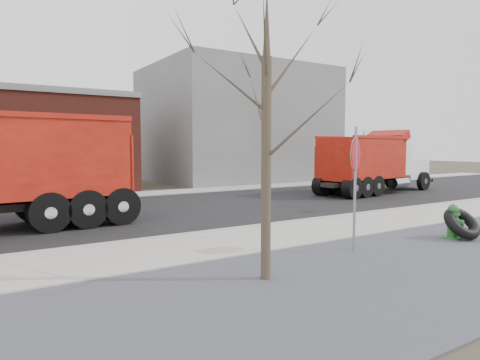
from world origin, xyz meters
TOP-DOWN VIEW (x-y plane):
  - ground at (0.00, 0.00)m, footprint 120.00×120.00m
  - gravel_verge at (0.00, -3.50)m, footprint 60.00×5.00m
  - sidewalk at (0.00, 0.25)m, footprint 60.00×2.50m
  - curb at (0.00, 1.55)m, footprint 60.00×0.15m
  - road at (0.00, 6.30)m, footprint 60.00×9.40m
  - far_sidewalk at (0.00, 12.00)m, footprint 60.00×2.00m
  - building_grey at (9.00, 18.00)m, footprint 12.00×10.00m
  - bare_tree at (-3.20, -2.60)m, footprint 3.20×3.20m
  - fire_hydrant at (2.96, -2.44)m, footprint 0.53×0.52m
  - truck_tire at (3.06, -2.61)m, footprint 1.07×1.00m
  - stop_sign at (-0.28, -2.02)m, footprint 0.70×0.39m
  - dump_truck_red_a at (9.97, 6.16)m, footprint 8.10×3.11m

SIDE VIEW (x-z plane):
  - ground at x=0.00m, z-range 0.00..0.00m
  - road at x=0.00m, z-range 0.00..0.02m
  - gravel_verge at x=0.00m, z-range 0.00..0.03m
  - sidewalk at x=0.00m, z-range 0.00..0.06m
  - far_sidewalk at x=0.00m, z-range 0.00..0.06m
  - curb at x=0.00m, z-range 0.00..0.11m
  - fire_hydrant at x=2.96m, z-range -0.04..0.89m
  - truck_tire at x=3.06m, z-range 0.00..0.88m
  - dump_truck_red_a at x=9.97m, z-range 0.03..3.27m
  - stop_sign at x=-0.28m, z-range 0.51..3.39m
  - bare_tree at x=-3.20m, z-range 0.70..5.90m
  - building_grey at x=9.00m, z-range 0.00..8.00m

